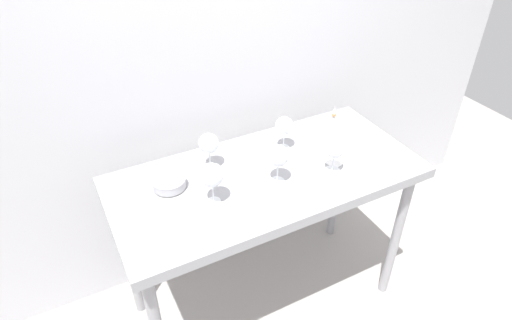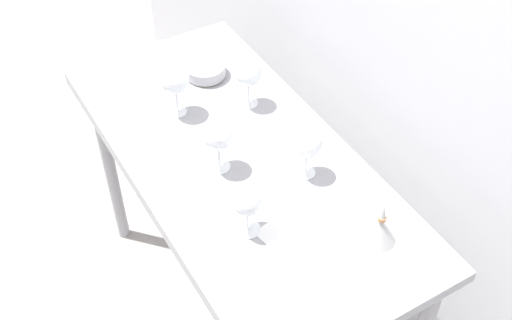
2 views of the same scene
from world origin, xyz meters
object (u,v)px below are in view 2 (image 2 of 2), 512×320
object	(u,v)px
wine_glass_near_right	(247,202)
wine_glass_far_left	(248,73)
tasting_sheet_upper	(303,227)
wine_glass_near_center	(218,135)
wine_glass_far_right	(308,144)
tasting_bowl	(206,69)
decanter_funnel	(380,229)
wine_glass_near_left	(175,80)

from	to	relation	value
wine_glass_near_right	wine_glass_far_left	size ratio (longest dim) A/B	0.93
wine_glass_far_left	tasting_sheet_upper	bearing A→B (deg)	-14.36
wine_glass_near_center	wine_glass_far_right	distance (m)	0.26
tasting_bowl	decanter_funnel	distance (m)	0.90
wine_glass_near_right	tasting_bowl	xyz separation A→B (m)	(-0.69, 0.23, -0.09)
wine_glass_far_right	tasting_bowl	bearing A→B (deg)	-176.54
tasting_sheet_upper	decanter_funnel	size ratio (longest dim) A/B	1.76
decanter_funnel	wine_glass_far_left	bearing A→B (deg)	-178.75
wine_glass_near_left	wine_glass_near_center	distance (m)	0.30
wine_glass_far_left	tasting_bowl	size ratio (longest dim) A/B	1.21
tasting_sheet_upper	decanter_funnel	world-z (taller)	decanter_funnel
wine_glass_near_left	decanter_funnel	world-z (taller)	wine_glass_near_left
wine_glass_near_right	tasting_sheet_upper	size ratio (longest dim) A/B	0.70
wine_glass_far_left	tasting_sheet_upper	world-z (taller)	wine_glass_far_left
wine_glass_near_right	tasting_bowl	size ratio (longest dim) A/B	1.13
wine_glass_near_right	tasting_sheet_upper	distance (m)	0.19
wine_glass_near_right	wine_glass_near_center	xyz separation A→B (m)	(-0.26, 0.05, 0.02)
wine_glass_near_center	tasting_bowl	distance (m)	0.48
wine_glass_near_center	wine_glass_far_left	world-z (taller)	wine_glass_near_center
wine_glass_near_left	wine_glass_near_center	size ratio (longest dim) A/B	1.03
wine_glass_near_right	wine_glass_near_left	size ratio (longest dim) A/B	0.87
tasting_bowl	decanter_funnel	bearing A→B (deg)	4.33
tasting_sheet_upper	tasting_bowl	world-z (taller)	tasting_bowl
wine_glass_near_left	wine_glass_far_left	xyz separation A→B (m)	(0.08, 0.23, -0.01)
wine_glass_near_left	wine_glass_far_right	distance (m)	0.50
wine_glass_far_right	tasting_sheet_upper	distance (m)	0.24
wine_glass_near_left	tasting_sheet_upper	bearing A→B (deg)	7.77
wine_glass_near_right	tasting_sheet_upper	xyz separation A→B (m)	(0.07, 0.14, -0.12)
wine_glass_near_left	wine_glass_far_left	world-z (taller)	wine_glass_near_left
wine_glass_near_right	wine_glass_near_left	xyz separation A→B (m)	(-0.56, 0.05, 0.02)
wine_glass_far_left	wine_glass_far_right	size ratio (longest dim) A/B	1.04
wine_glass_near_left	wine_glass_far_right	bearing A→B (deg)	24.65
wine_glass_far_right	decanter_funnel	bearing A→B (deg)	5.96
wine_glass_near_left	wine_glass_near_right	bearing A→B (deg)	-5.44
decanter_funnel	wine_glass_near_left	bearing A→B (deg)	-162.54
wine_glass_near_left	tasting_bowl	bearing A→B (deg)	127.00
wine_glass_near_right	decanter_funnel	bearing A→B (deg)	54.31
decanter_funnel	tasting_bowl	bearing A→B (deg)	-175.67
decanter_funnel	wine_glass_near_center	bearing A→B (deg)	-152.36
wine_glass_near_left	tasting_sheet_upper	xyz separation A→B (m)	(0.63, 0.09, -0.13)
wine_glass_near_left	tasting_sheet_upper	distance (m)	0.65
wine_glass_near_center	tasting_sheet_upper	size ratio (longest dim) A/B	0.78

